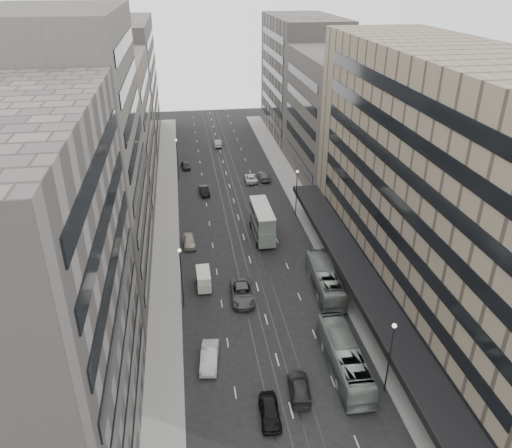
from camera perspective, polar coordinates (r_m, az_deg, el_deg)
ground at (r=54.87m, az=2.64°, el=-15.90°), size 220.00×220.00×0.00m
sidewalk_right at (r=87.79m, az=5.64°, el=1.75°), size 4.00×125.00×0.15m
sidewalk_left at (r=85.44m, az=-10.18°, el=0.69°), size 4.00×125.00×0.15m
department_store at (r=60.29m, az=21.88°, el=3.18°), size 19.20×60.00×30.00m
building_right_mid at (r=99.39m, az=9.37°, el=11.88°), size 15.00×28.00×24.00m
building_right_far at (r=127.12m, az=5.31°, el=16.31°), size 15.00×32.00×28.00m
building_left_a at (r=40.61m, az=-26.09°, el=-9.54°), size 15.00×28.00×30.00m
building_left_b at (r=63.12m, az=-20.24°, el=6.52°), size 15.00×26.00×34.00m
building_left_c at (r=89.81m, az=-16.93°, el=9.79°), size 15.00×28.00×25.00m
building_left_d at (r=121.30m, az=-15.22°, el=15.01°), size 15.00×38.00×28.00m
lamp_right_near at (r=50.39m, az=15.13°, el=-13.74°), size 0.44×0.44×8.32m
lamp_right_far at (r=82.98m, az=4.67°, el=4.13°), size 0.44×0.44×8.32m
lamp_left_near at (r=60.55m, az=-8.56°, el=-5.38°), size 0.44×0.44×8.32m
lamp_left_far at (r=99.64m, az=-9.01°, el=7.85°), size 0.44×0.44×8.32m
bus_near at (r=53.97m, az=10.04°, el=-14.79°), size 3.15×12.40×3.44m
bus_far at (r=65.56m, az=7.82°, el=-6.25°), size 3.39×12.00×3.31m
double_decker at (r=77.03m, az=0.71°, el=0.33°), size 2.96×9.39×5.12m
panel_van at (r=65.90m, az=-6.01°, el=-6.24°), size 1.98×3.95×2.48m
sedan_0 at (r=49.45m, az=1.58°, el=-20.64°), size 2.10×4.71×1.57m
sedan_1 at (r=54.80m, az=-5.35°, el=-14.89°), size 2.44×5.25×1.67m
sedan_2 at (r=63.74m, az=-1.58°, el=-7.91°), size 3.09×6.30×1.72m
sedan_3 at (r=51.75m, az=4.97°, el=-18.12°), size 2.63×5.28×1.47m
sedan_4 at (r=76.17m, az=-7.64°, el=-1.95°), size 2.00×4.58×1.53m
sedan_5 at (r=93.49m, az=-5.94°, el=3.80°), size 2.03×4.54×1.45m
sedan_6 at (r=98.99m, az=-0.60°, el=5.27°), size 2.44×5.03×1.38m
sedan_7 at (r=99.98m, az=0.90°, el=5.53°), size 2.11×5.14×1.49m
sedan_8 at (r=106.72m, az=-8.05°, el=6.65°), size 2.17×4.29×1.40m
sedan_9 at (r=120.20m, az=-4.38°, el=9.21°), size 1.79×4.72×1.54m
pedestrian at (r=50.14m, az=21.92°, el=-21.74°), size 0.75×0.51×2.03m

